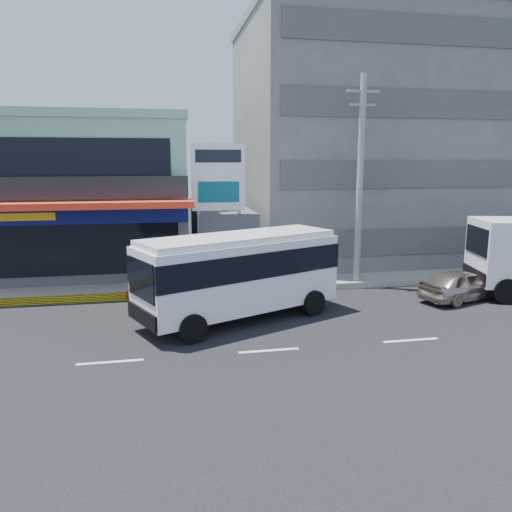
{
  "coord_description": "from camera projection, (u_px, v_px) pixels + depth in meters",
  "views": [
    {
      "loc": [
        -3.33,
        -15.0,
        6.09
      ],
      "look_at": [
        0.52,
        4.91,
        2.2
      ],
      "focal_mm": 35.0,
      "sensor_mm": 36.0,
      "label": 1
    }
  ],
  "objects": [
    {
      "name": "gap_structure",
      "position": [
        222.0,
        241.0,
        27.47
      ],
      "size": [
        3.0,
        6.0,
        3.5
      ],
      "primitive_type": "cube",
      "color": "#404045",
      "rests_on": "ground"
    },
    {
      "name": "shop_building",
      "position": [
        73.0,
        199.0,
        27.43
      ],
      "size": [
        12.4,
        11.7,
        8.0
      ],
      "color": "#404045",
      "rests_on": "ground"
    },
    {
      "name": "ground",
      "position": [
        269.0,
        351.0,
        16.23
      ],
      "size": [
        120.0,
        120.0,
        0.0
      ],
      "primitive_type": "plane",
      "color": "black",
      "rests_on": "ground"
    },
    {
      "name": "utility_pole_near",
      "position": [
        360.0,
        181.0,
        23.51
      ],
      "size": [
        1.6,
        0.3,
        10.0
      ],
      "color": "#999993",
      "rests_on": "ground"
    },
    {
      "name": "concrete_building",
      "position": [
        374.0,
        146.0,
        31.24
      ],
      "size": [
        16.0,
        12.0,
        14.0
      ],
      "primitive_type": "cube",
      "color": "slate",
      "rests_on": "ground"
    },
    {
      "name": "billboard",
      "position": [
        218.0,
        185.0,
        24.08
      ],
      "size": [
        2.6,
        0.18,
        6.9
      ],
      "color": "gray",
      "rests_on": "ground"
    },
    {
      "name": "motorcycle_rider",
      "position": [
        147.0,
        283.0,
        21.89
      ],
      "size": [
        1.86,
        0.67,
        2.38
      ],
      "color": "#5F150D",
      "rests_on": "ground"
    },
    {
      "name": "minibus",
      "position": [
        239.0,
        269.0,
        19.09
      ],
      "size": [
        8.3,
        5.57,
        3.33
      ],
      "color": "white",
      "rests_on": "ground"
    },
    {
      "name": "satellite_dish",
      "position": [
        224.0,
        209.0,
        26.16
      ],
      "size": [
        1.5,
        1.5,
        0.15
      ],
      "primitive_type": "cylinder",
      "color": "slate",
      "rests_on": "gap_structure"
    },
    {
      "name": "sidewalk",
      "position": [
        323.0,
        275.0,
        26.29
      ],
      "size": [
        70.0,
        5.0,
        0.3
      ],
      "primitive_type": "cube",
      "color": "gray",
      "rests_on": "ground"
    },
    {
      "name": "sedan",
      "position": [
        461.0,
        285.0,
        21.99
      ],
      "size": [
        4.41,
        2.82,
        1.4
      ],
      "primitive_type": "imported",
      "rotation": [
        0.0,
        0.0,
        1.88
      ],
      "color": "#BFA892",
      "rests_on": "ground"
    }
  ]
}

